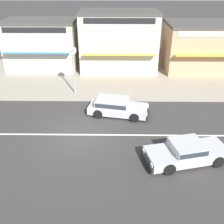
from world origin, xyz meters
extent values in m
plane|color=#383535|center=(0.00, 0.00, 0.00)|extent=(160.00, 160.00, 0.00)
cube|color=silver|center=(0.00, 0.00, 0.00)|extent=(50.40, 0.14, 0.01)
cube|color=#9E9384|center=(0.00, 9.51, 0.07)|extent=(68.00, 10.00, 0.15)
cube|color=#B7BABF|center=(2.30, 2.54, 0.41)|extent=(4.06, 2.33, 0.48)
cube|color=#B7BABF|center=(1.92, 2.61, 0.88)|extent=(2.34, 1.84, 0.46)
cube|color=#28333D|center=(1.92, 2.61, 0.88)|extent=(2.27, 1.86, 0.29)
cube|color=black|center=(4.22, 2.16, 0.31)|extent=(0.42, 1.59, 0.28)
cube|color=white|center=(4.30, 2.72, 0.51)|extent=(0.12, 0.25, 0.14)
cube|color=white|center=(4.08, 1.61, 0.51)|extent=(0.12, 0.25, 0.14)
cylinder|color=black|center=(3.61, 3.07, 0.30)|extent=(0.63, 0.33, 0.60)
cylinder|color=black|center=(3.31, 1.55, 0.30)|extent=(0.63, 0.33, 0.60)
cylinder|color=black|center=(1.29, 3.52, 0.30)|extent=(0.63, 0.33, 0.60)
cylinder|color=black|center=(0.99, 2.01, 0.30)|extent=(0.63, 0.33, 0.60)
cube|color=#B7BABF|center=(5.70, -2.27, 0.41)|extent=(4.37, 2.54, 0.48)
cube|color=#B7BABF|center=(5.65, -2.29, 0.85)|extent=(1.84, 1.79, 0.42)
cube|color=#28333D|center=(5.65, -2.29, 0.85)|extent=(1.79, 1.80, 0.27)
cube|color=black|center=(3.66, -2.76, 0.31)|extent=(0.49, 1.59, 0.28)
cube|color=white|center=(3.82, -3.31, 0.51)|extent=(0.13, 0.25, 0.14)
cube|color=white|center=(3.55, -2.20, 0.51)|extent=(0.13, 0.25, 0.14)
cylinder|color=black|center=(4.64, -3.32, 0.30)|extent=(0.63, 0.35, 0.60)
cylinder|color=black|center=(4.28, -1.81, 0.30)|extent=(0.63, 0.35, 0.60)
cylinder|color=black|center=(7.12, -2.74, 0.30)|extent=(0.63, 0.35, 0.60)
cylinder|color=black|center=(6.76, -1.23, 0.30)|extent=(0.63, 0.35, 0.60)
cylinder|color=#9E9EA3|center=(-1.00, 5.62, 1.66)|extent=(0.12, 0.12, 3.02)
cylinder|color=#9E9EA3|center=(-1.00, 5.62, 3.47)|extent=(0.60, 0.18, 0.60)
cylinder|color=white|center=(-1.00, 5.53, 3.47)|extent=(0.53, 0.02, 0.53)
cylinder|color=white|center=(-1.00, 5.72, 3.47)|extent=(0.53, 0.02, 0.53)
cube|color=black|center=(-1.00, 5.52, 3.47)|extent=(0.26, 0.01, 0.14)
cube|color=black|center=(-1.00, 5.51, 3.47)|extent=(0.42, 0.01, 0.14)
cube|color=tan|center=(9.60, 11.71, 2.17)|extent=(5.58, 4.99, 4.03)
cube|color=#474442|center=(9.60, 11.71, 4.30)|extent=(5.69, 5.09, 0.24)
cube|color=gold|center=(9.60, 8.87, 2.20)|extent=(5.02, 0.90, 0.28)
cube|color=white|center=(9.60, 9.20, 3.88)|extent=(4.74, 0.08, 0.44)
cube|color=beige|center=(-4.80, 11.85, 2.27)|extent=(6.41, 4.17, 4.25)
cube|color=#474442|center=(-4.80, 11.85, 4.52)|extent=(6.54, 4.25, 0.24)
cube|color=#286BA3|center=(-4.80, 9.41, 2.20)|extent=(5.77, 0.90, 0.28)
cube|color=black|center=(-4.80, 9.74, 4.10)|extent=(5.45, 0.08, 0.44)
cube|color=beige|center=(2.40, 11.42, 2.68)|extent=(6.90, 4.07, 5.06)
cube|color=#474442|center=(2.40, 11.42, 5.33)|extent=(7.04, 4.15, 0.24)
cube|color=gold|center=(2.40, 9.04, 2.20)|extent=(6.21, 0.90, 0.28)
cube|color=black|center=(2.40, 9.37, 4.91)|extent=(5.87, 0.08, 0.44)
camera|label=1|loc=(2.09, -12.87, 8.44)|focal=42.00mm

